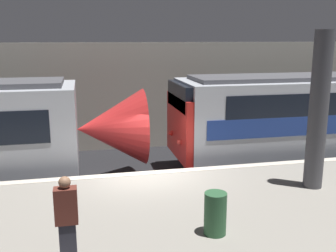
# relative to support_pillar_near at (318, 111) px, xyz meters

# --- Properties ---
(ground_plane) EXTENTS (120.00, 120.00, 0.00)m
(ground_plane) POSITION_rel_support_pillar_near_xyz_m (-4.06, 2.08, -3.04)
(ground_plane) COLOR black
(platform) EXTENTS (40.00, 5.27, 1.06)m
(platform) POSITION_rel_support_pillar_near_xyz_m (-4.06, -0.56, -2.51)
(platform) COLOR gray
(platform) RESTS_ON ground
(station_rear_barrier) EXTENTS (50.00, 0.15, 4.63)m
(station_rear_barrier) POSITION_rel_support_pillar_near_xyz_m (-4.06, 8.35, -0.72)
(station_rear_barrier) COLOR #B2AD9E
(station_rear_barrier) RESTS_ON ground
(support_pillar_near) EXTENTS (0.47, 0.47, 3.97)m
(support_pillar_near) POSITION_rel_support_pillar_near_xyz_m (0.00, 0.00, 0.00)
(support_pillar_near) COLOR #47474C
(support_pillar_near) RESTS_ON platform
(person_waiting) EXTENTS (0.38, 0.24, 1.54)m
(person_waiting) POSITION_rel_support_pillar_near_xyz_m (-6.08, -2.25, -1.18)
(person_waiting) COLOR #2D2D38
(person_waiting) RESTS_ON platform
(trash_bin) EXTENTS (0.44, 0.44, 0.85)m
(trash_bin) POSITION_rel_support_pillar_near_xyz_m (-3.30, -1.86, -1.56)
(trash_bin) COLOR #2D5B38
(trash_bin) RESTS_ON platform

